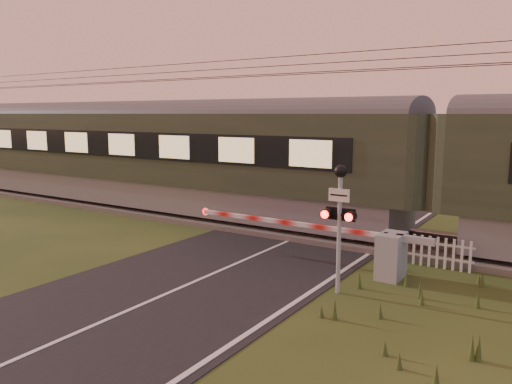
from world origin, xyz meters
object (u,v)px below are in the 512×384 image
Objects in this scene: crossing_signal at (340,206)px; picket_fence at (429,251)px; train at (437,170)px; boom_gate at (379,251)px.

crossing_signal is 1.31× the size of picket_fence.
train reaches higher than crossing_signal.
picket_fence is at bearing -79.68° from train.
train is 3.89m from boom_gate.
boom_gate is at bearing -99.38° from train.
train is at bearing 79.78° from crossing_signal.
picket_fence is (0.34, -1.89, -2.03)m from train.
boom_gate is 1.78m from picket_fence.
train is 20.29× the size of picket_fence.
picket_fence is (0.91, 1.51, -0.22)m from boom_gate.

